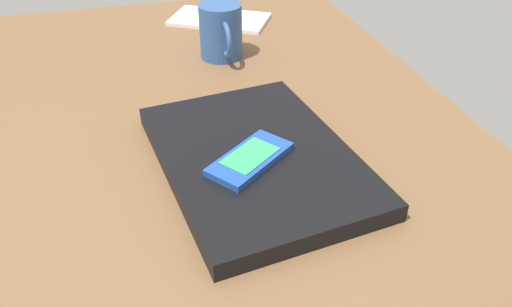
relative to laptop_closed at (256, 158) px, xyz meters
The scene contains 5 objects.
desk_surface 10.91cm from the laptop_closed, 149.64° to the right, with size 120.00×80.00×3.00cm, color brown.
laptop_closed is the anchor object (origin of this frame).
cell_phone_on_laptop 3.10cm from the laptop_closed, 31.96° to the right, with size 11.26×12.40×1.06cm.
coffee_mug 35.27cm from the laptop_closed, behind, with size 11.38×7.76×9.83cm.
notepad 53.77cm from the laptop_closed, behind, with size 11.41×20.44×0.80cm, color white.
Camera 1 is at (61.00, -9.03, 42.60)cm, focal length 35.69 mm.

